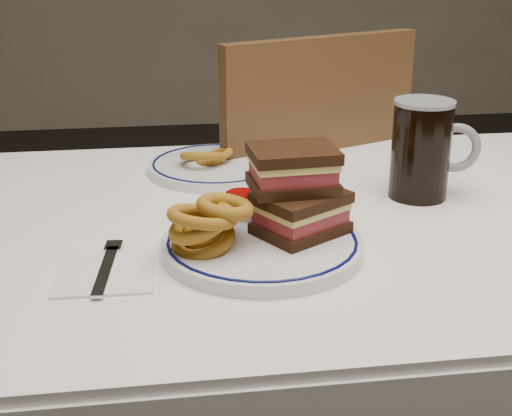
{
  "coord_description": "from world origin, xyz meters",
  "views": [
    {
      "loc": [
        -0.26,
        -1.05,
        1.18
      ],
      "look_at": [
        -0.13,
        -0.13,
        0.82
      ],
      "focal_mm": 50.0,
      "sensor_mm": 36.0,
      "label": 1
    }
  ],
  "objects": [
    {
      "name": "main_plate",
      "position": [
        -0.12,
        -0.13,
        0.76
      ],
      "size": [
        0.29,
        0.29,
        0.02
      ],
      "color": "silver",
      "rests_on": "dining_table"
    },
    {
      "name": "ketchup_ramekin",
      "position": [
        -0.14,
        -0.03,
        0.79
      ],
      "size": [
        0.06,
        0.06,
        0.04
      ],
      "color": "silver",
      "rests_on": "main_plate"
    },
    {
      "name": "water_glass",
      "position": [
        0.25,
        0.22,
        0.81
      ],
      "size": [
        0.07,
        0.07,
        0.11
      ],
      "primitive_type": "cylinder",
      "color": "#99B4C6",
      "rests_on": "dining_table"
    },
    {
      "name": "napkin_fork",
      "position": [
        -0.34,
        -0.17,
        0.75
      ],
      "size": [
        0.13,
        0.17,
        0.01
      ],
      "color": "white",
      "rests_on": "dining_table"
    },
    {
      "name": "chair_far",
      "position": [
        0.03,
        0.48,
        0.54
      ],
      "size": [
        0.59,
        0.59,
        0.98
      ],
      "color": "#492C17",
      "rests_on": "floor"
    },
    {
      "name": "far_plate",
      "position": [
        -0.15,
        0.25,
        0.76
      ],
      "size": [
        0.26,
        0.26,
        0.02
      ],
      "color": "silver",
      "rests_on": "dining_table"
    },
    {
      "name": "beer_mug",
      "position": [
        0.18,
        0.06,
        0.84
      ],
      "size": [
        0.15,
        0.1,
        0.17
      ],
      "color": "black",
      "rests_on": "dining_table"
    },
    {
      "name": "onion_rings_main",
      "position": [
        -0.2,
        -0.14,
        0.8
      ],
      "size": [
        0.12,
        0.14,
        0.1
      ],
      "color": "brown",
      "rests_on": "main_plate"
    },
    {
      "name": "onion_rings_far",
      "position": [
        -0.17,
        0.25,
        0.78
      ],
      "size": [
        0.11,
        0.1,
        0.05
      ],
      "color": "brown",
      "rests_on": "far_plate"
    },
    {
      "name": "reuben_sandwich",
      "position": [
        -0.07,
        -0.1,
        0.83
      ],
      "size": [
        0.15,
        0.14,
        0.12
      ],
      "color": "black",
      "rests_on": "main_plate"
    },
    {
      "name": "dining_table",
      "position": [
        0.0,
        0.0,
        0.64
      ],
      "size": [
        1.27,
        0.87,
        0.75
      ],
      "color": "white",
      "rests_on": "floor"
    }
  ]
}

